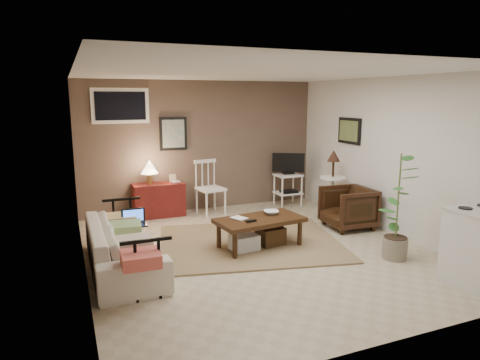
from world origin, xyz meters
name	(u,v)px	position (x,y,z in m)	size (l,w,h in m)	color
floor	(258,250)	(0.00, 0.00, 0.00)	(5.00, 5.00, 0.00)	#C1B293
art_back	(173,134)	(-0.55, 2.48, 1.45)	(0.50, 0.03, 0.60)	black
art_right	(349,131)	(2.23, 1.05, 1.52)	(0.03, 0.60, 0.45)	black
window	(120,106)	(-1.45, 2.48, 1.95)	(0.96, 0.03, 0.60)	white
rug	(250,243)	(0.01, 0.31, 0.01)	(2.55, 2.04, 0.02)	#876C4E
coffee_table	(259,230)	(0.06, 0.09, 0.26)	(1.28, 0.77, 0.46)	#3B2610
sofa	(123,238)	(-1.80, 0.06, 0.39)	(2.00, 0.58, 0.78)	silver
sofa_pillows	(129,236)	(-1.75, -0.17, 0.48)	(0.38, 1.90, 0.13)	beige
sofa_end_rails	(133,241)	(-1.68, 0.06, 0.34)	(0.54, 2.00, 0.67)	black
laptop	(134,220)	(-1.61, 0.41, 0.51)	(0.31, 0.22, 0.21)	black
red_console	(158,197)	(-0.91, 2.28, 0.36)	(0.89, 0.40, 1.03)	maroon
spindle_chair	(210,189)	(0.01, 2.10, 0.46)	(0.52, 0.52, 0.98)	white
tv_stand	(288,178)	(1.62, 2.10, 0.55)	(0.55, 0.40, 1.04)	white
side_table	(333,176)	(1.94, 1.07, 0.74)	(0.45, 0.45, 1.20)	white
armchair	(348,206)	(1.79, 0.41, 0.37)	(0.72, 0.67, 0.74)	black
potted_plant	(398,203)	(1.54, -0.95, 0.75)	(0.35, 0.35, 1.42)	gray
bowl	(271,207)	(0.31, 0.22, 0.54)	(0.21, 0.05, 0.21)	#3B2610
book_table	(235,212)	(-0.29, 0.14, 0.54)	(0.16, 0.02, 0.22)	#3B2610
book_console	(171,177)	(-0.65, 2.30, 0.69)	(0.15, 0.02, 0.20)	#3B2610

